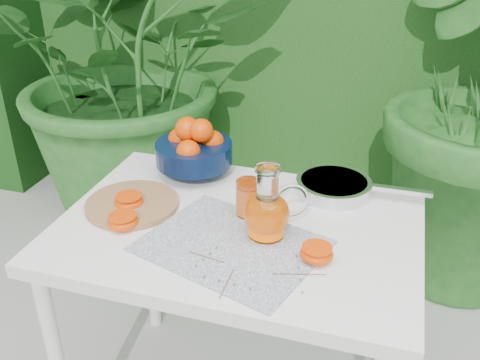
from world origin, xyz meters
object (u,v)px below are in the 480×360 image
(saute_pan, at_px, (335,186))
(cutting_board, at_px, (132,204))
(juice_pitcher, at_px, (268,212))
(fruit_bowl, at_px, (194,148))
(white_table, at_px, (238,248))

(saute_pan, bearing_deg, cutting_board, -154.86)
(cutting_board, relative_size, juice_pitcher, 1.34)
(fruit_bowl, xyz_separation_m, juice_pitcher, (0.32, -0.29, -0.02))
(white_table, xyz_separation_m, cutting_board, (-0.33, -0.00, 0.09))
(cutting_board, xyz_separation_m, saute_pan, (0.56, 0.26, 0.01))
(fruit_bowl, relative_size, juice_pitcher, 1.34)
(white_table, distance_m, fruit_bowl, 0.39)
(fruit_bowl, xyz_separation_m, saute_pan, (0.46, 0.00, -0.07))
(juice_pitcher, bearing_deg, saute_pan, 64.53)
(fruit_bowl, height_order, saute_pan, fruit_bowl)
(fruit_bowl, distance_m, saute_pan, 0.47)
(juice_pitcher, bearing_deg, cutting_board, 175.80)
(white_table, relative_size, saute_pan, 2.45)
(juice_pitcher, bearing_deg, fruit_bowl, 137.83)
(white_table, bearing_deg, juice_pitcher, -18.59)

